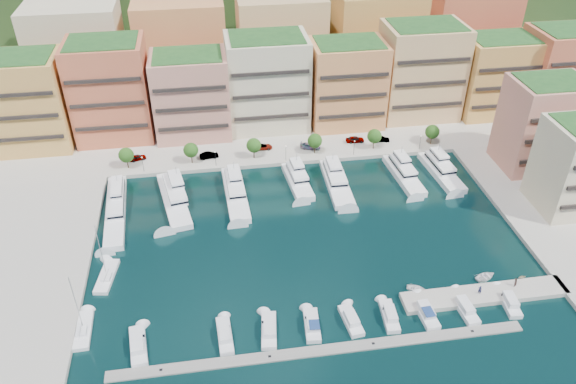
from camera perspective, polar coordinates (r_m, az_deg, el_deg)
name	(u,v)px	position (r m, az deg, el deg)	size (l,w,h in m)	color
ground	(308,239)	(120.84, 2.00, -4.77)	(400.00, 400.00, 0.00)	black
north_quay	(271,111)	(172.65, -1.76, 8.25)	(220.00, 64.00, 2.00)	#9E998E
hillside	(254,54)	(216.47, -3.42, 13.82)	(240.00, 40.00, 58.00)	#243D19
south_pontoon	(322,351)	(99.51, 3.48, -15.82)	(72.00, 2.20, 0.35)	gray
finger_pier	(484,296)	(114.26, 19.30, -9.97)	(32.00, 5.00, 2.00)	#9E998E
apartment_0	(23,102)	(162.27, -25.31, 8.24)	(22.00, 16.50, 24.80)	gold
apartment_1	(111,90)	(158.63, -17.58, 9.84)	(20.00, 16.50, 26.80)	#C66542
apartment_2	(191,95)	(155.60, -9.81, 9.68)	(20.00, 15.50, 22.80)	tan
apartment_3	(267,82)	(157.60, -2.11, 11.10)	(22.00, 16.50, 25.80)	beige
apartment_4	(347,83)	(159.99, 5.97, 10.91)	(20.00, 15.50, 23.80)	#DC9452
apartment_5	(420,71)	(167.79, 13.31, 11.89)	(22.00, 16.50, 26.80)	tan
apartment_6	(495,76)	(176.00, 20.27, 11.04)	(20.00, 15.50, 22.80)	gold
apartment_7	(564,71)	(184.34, 26.21, 10.98)	(22.00, 16.50, 24.80)	#C66542
apartment_east_a	(542,124)	(151.83, 24.44, 6.31)	(18.00, 14.50, 22.80)	tan
backblock_0	(79,56)	(180.13, -20.47, 12.80)	(26.00, 18.00, 30.00)	beige
backblock_1	(182,51)	(176.49, -10.69, 13.93)	(26.00, 18.00, 30.00)	#DC9452
backblock_2	(281,45)	(177.91, -0.71, 14.68)	(26.00, 18.00, 30.00)	tan
backblock_3	(376,40)	(184.27, 8.90, 15.00)	(26.00, 18.00, 30.00)	gold
backblock_4	(466,35)	(195.08, 17.66, 14.94)	(26.00, 18.00, 30.00)	#C66542
tree_0	(126,155)	(145.91, -16.12, 3.62)	(3.80, 3.80, 5.65)	#473323
tree_1	(191,150)	(144.41, -9.84, 4.21)	(3.80, 3.80, 5.65)	#473323
tree_2	(254,145)	(144.67, -3.50, 4.75)	(3.80, 3.80, 5.65)	#473323
tree_3	(315,141)	(146.69, 2.75, 5.23)	(3.80, 3.80, 5.65)	#473323
tree_4	(374,136)	(150.39, 8.77, 5.63)	(3.80, 3.80, 5.65)	#473323
tree_5	(432,132)	(155.65, 14.45, 5.95)	(3.80, 3.80, 5.65)	#473323
lamppost_0	(142,162)	(143.86, -14.57, 2.99)	(0.30, 0.30, 4.20)	black
lamppost_1	(215,156)	(142.77, -7.40, 3.64)	(0.30, 0.30, 4.20)	black
lamppost_2	(286,151)	(143.95, -0.22, 4.23)	(0.30, 0.30, 4.20)	black
lamppost_3	(354,145)	(147.33, 6.74, 4.74)	(0.30, 0.30, 4.20)	black
lamppost_4	(420,140)	(152.77, 13.31, 5.16)	(0.30, 0.30, 4.20)	black
yacht_0	(116,207)	(133.87, -17.09, -1.43)	(5.80, 27.40, 7.30)	white
yacht_1	(174,197)	(133.96, -11.52, -0.51)	(8.78, 23.16, 7.30)	white
yacht_2	(235,190)	(133.88, -5.39, 0.15)	(5.52, 22.17, 7.30)	white
yacht_3	(297,179)	(137.54, 0.95, 1.36)	(5.85, 16.28, 7.30)	white
yacht_4	(336,181)	(137.55, 4.91, 1.16)	(5.40, 20.49, 7.30)	white
yacht_5	(403,172)	(142.93, 11.61, 1.98)	(5.79, 18.64, 7.30)	white
yacht_6	(440,169)	(146.35, 15.23, 2.25)	(6.13, 18.80, 7.30)	white
cruiser_0	(138,346)	(102.57, -14.97, -14.87)	(3.73, 8.92, 2.55)	white
cruiser_2	(225,336)	(101.39, -6.43, -14.30)	(2.79, 8.30, 2.55)	white
cruiser_3	(269,330)	(101.62, -1.94, -13.88)	(3.57, 8.51, 2.55)	white
cruiser_4	(312,325)	(102.42, 2.46, -13.38)	(3.25, 7.83, 2.66)	white
cruiser_5	(351,321)	(103.71, 6.43, -12.86)	(3.33, 7.62, 2.55)	white
cruiser_6	(389,316)	(105.43, 10.27, -12.31)	(2.98, 7.82, 2.55)	white
cruiser_7	(425,312)	(107.43, 13.75, -11.76)	(3.04, 8.57, 2.66)	white
cruiser_8	(464,307)	(110.16, 17.43, -11.12)	(3.03, 8.79, 2.55)	white
cruiser_9	(509,302)	(113.90, 21.51, -10.36)	(3.05, 7.93, 2.55)	white
sailboat_1	(107,277)	(116.93, -17.93, -8.22)	(4.27, 9.85, 13.20)	white
sailboat_0	(83,331)	(108.03, -20.08, -13.11)	(3.05, 8.97, 13.20)	white
tender_2	(485,277)	(117.80, 19.42, -8.12)	(3.14, 4.40, 0.91)	white
tender_3	(522,277)	(120.34, 22.68, -7.97)	(1.39, 1.61, 0.85)	beige
tender_0	(416,289)	(111.71, 12.90, -9.54)	(2.63, 3.68, 0.76)	white
car_0	(137,157)	(150.17, -15.05, 3.41)	(1.76, 4.37, 1.49)	gray
car_1	(209,155)	(147.31, -8.03, 3.72)	(1.70, 4.87, 1.60)	gray
car_2	(263,147)	(150.08, -2.55, 4.62)	(2.27, 4.92, 1.37)	gray
car_3	(310,146)	(150.20, 2.28, 4.69)	(2.17, 5.35, 1.55)	gray
car_4	(355,139)	(154.20, 6.82, 5.34)	(2.00, 4.97, 1.69)	gray
car_5	(382,139)	(155.64, 9.51, 5.32)	(1.45, 4.16, 1.37)	gray
person_0	(480,290)	(112.48, 18.92, -9.37)	(0.67, 0.44, 1.83)	#222545
person_1	(515,282)	(116.30, 22.06, -8.50)	(0.90, 0.70, 1.86)	brown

